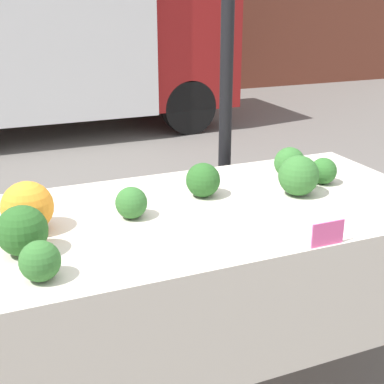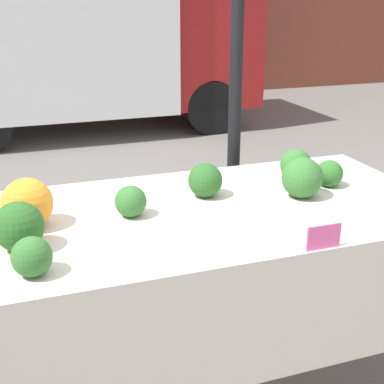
# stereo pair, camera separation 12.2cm
# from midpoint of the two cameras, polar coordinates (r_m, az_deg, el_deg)

# --- Properties ---
(ground_plane) EXTENTS (40.00, 40.00, 0.00)m
(ground_plane) POSITION_cam_midpoint_polar(r_m,az_deg,el_deg) (2.65, 1.40, -19.55)
(ground_plane) COLOR slate
(tent_pole) EXTENTS (0.07, 0.07, 2.72)m
(tent_pole) POSITION_cam_midpoint_polar(r_m,az_deg,el_deg) (2.88, 5.98, 13.48)
(tent_pole) COLOR black
(tent_pole) RESTS_ON ground_plane
(parked_truck) EXTENTS (4.13, 1.94, 2.72)m
(parked_truck) POSITION_cam_midpoint_polar(r_m,az_deg,el_deg) (7.19, -11.80, 17.70)
(parked_truck) COLOR white
(parked_truck) RESTS_ON ground_plane
(market_table) EXTENTS (2.12, 1.00, 0.86)m
(market_table) POSITION_cam_midpoint_polar(r_m,az_deg,el_deg) (2.17, 2.23, -4.95)
(market_table) COLOR beige
(market_table) RESTS_ON ground_plane
(orange_cauliflower) EXTENTS (0.19, 0.19, 0.19)m
(orange_cauliflower) POSITION_cam_midpoint_polar(r_m,az_deg,el_deg) (2.08, -15.58, -1.19)
(orange_cauliflower) COLOR orange
(orange_cauliflower) RESTS_ON market_table
(broccoli_head_0) EXTENTS (0.17, 0.17, 0.17)m
(broccoli_head_0) POSITION_cam_midpoint_polar(r_m,az_deg,el_deg) (1.91, -16.29, -3.57)
(broccoli_head_0) COLOR #285B23
(broccoli_head_0) RESTS_ON market_table
(broccoli_head_1) EXTENTS (0.13, 0.13, 0.13)m
(broccoli_head_1) POSITION_cam_midpoint_polar(r_m,az_deg,el_deg) (2.12, -4.93, -1.02)
(broccoli_head_1) COLOR #336B2D
(broccoli_head_1) RESTS_ON market_table
(broccoli_head_2) EXTENTS (0.18, 0.18, 0.18)m
(broccoli_head_2) POSITION_cam_midpoint_polar(r_m,az_deg,el_deg) (2.37, 13.11, 1.49)
(broccoli_head_2) COLOR #336B2D
(broccoli_head_2) RESTS_ON market_table
(broccoli_head_3) EXTENTS (0.12, 0.12, 0.12)m
(broccoli_head_3) POSITION_cam_midpoint_polar(r_m,az_deg,el_deg) (2.55, 15.78, 1.90)
(broccoli_head_3) COLOR #2D6628
(broccoli_head_3) RESTS_ON market_table
(broccoli_head_4) EXTENTS (0.15, 0.15, 0.15)m
(broccoli_head_4) POSITION_cam_midpoint_polar(r_m,az_deg,el_deg) (2.32, 2.92, 1.24)
(broccoli_head_4) COLOR #285B23
(broccoli_head_4) RESTS_ON market_table
(broccoli_head_5) EXTENTS (0.15, 0.15, 0.15)m
(broccoli_head_5) POSITION_cam_midpoint_polar(r_m,az_deg,el_deg) (2.60, 12.33, 2.88)
(broccoli_head_5) COLOR #336B2D
(broccoli_head_5) RESTS_ON market_table
(broccoli_head_6) EXTENTS (0.13, 0.13, 0.13)m
(broccoli_head_6) POSITION_cam_midpoint_polar(r_m,az_deg,el_deg) (1.73, -14.80, -6.72)
(broccoli_head_6) COLOR #336B2D
(broccoli_head_6) RESTS_ON market_table
(price_sign) EXTENTS (0.13, 0.01, 0.09)m
(price_sign) POSITION_cam_midpoint_polar(r_m,az_deg,el_deg) (1.92, 15.65, -4.67)
(price_sign) COLOR #F45B9E
(price_sign) RESTS_ON market_table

